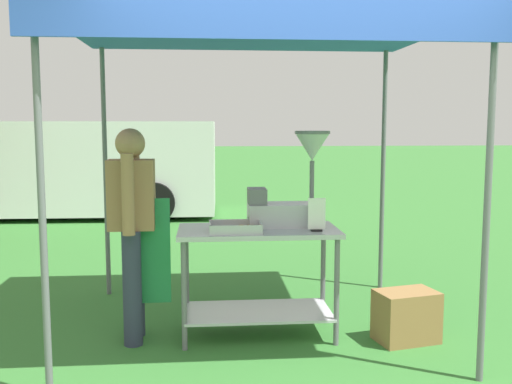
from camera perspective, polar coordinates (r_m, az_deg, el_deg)
The scene contains 9 objects.
ground_plane at distance 9.21m, azimuth -1.06°, elevation -3.59°, with size 70.00×70.00×0.00m, color #33702D.
stall_canopy at distance 4.53m, azimuth 0.11°, elevation 15.16°, with size 2.89×2.36×2.40m.
donut_cart at distance 4.50m, azimuth 0.22°, elevation -6.71°, with size 1.22×0.61×0.85m.
donut_tray at distance 4.31m, azimuth -1.99°, elevation -3.64°, with size 0.38×0.28×0.07m.
donut_fryer at distance 4.53m, azimuth 3.47°, elevation 0.14°, with size 0.64×0.28×0.74m.
menu_sign at distance 4.34m, azimuth 5.98°, elevation -2.47°, with size 0.13×0.05×0.25m.
vendor at distance 4.44m, azimuth -11.99°, elevation -3.02°, with size 0.45×0.53×1.61m.
supply_crate at distance 4.63m, azimuth 14.54°, elevation -11.72°, with size 0.50×0.39×0.39m.
van_white at distance 11.00m, azimuth -17.92°, elevation 2.37°, with size 5.27×2.19×1.69m.
Camera 1 is at (-0.60, -3.05, 1.64)m, focal length 40.73 mm.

